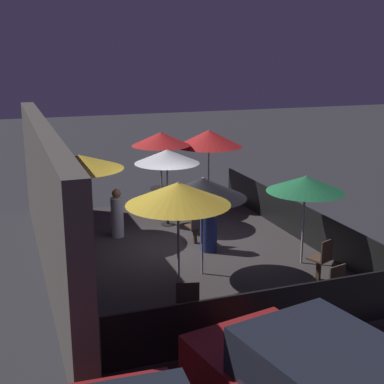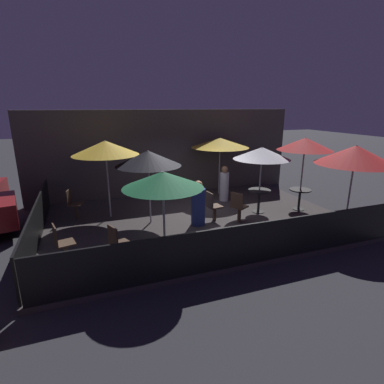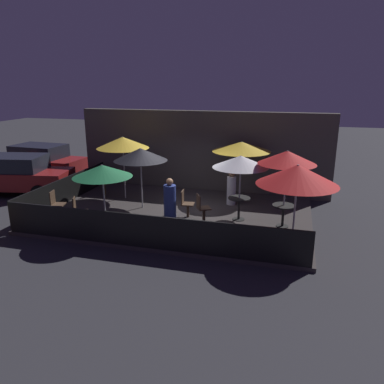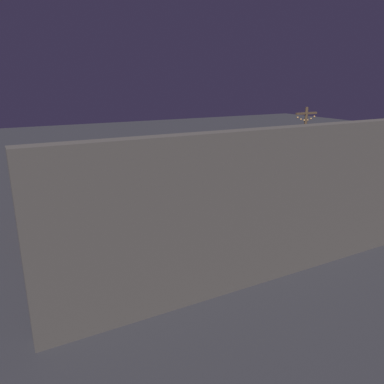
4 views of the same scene
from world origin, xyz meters
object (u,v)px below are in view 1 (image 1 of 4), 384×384
object	(u,v)px
patio_chair_1	(322,258)
patio_chair_3	(202,215)
patio_umbrella_6	(209,138)
dining_table_0	(168,204)
patio_umbrella_4	(80,162)
patio_umbrella_0	(167,157)
patio_umbrella_1	(161,139)
patron_1	(209,227)
patio_chair_0	(187,302)
patron_0	(117,215)
dining_table_1	(162,193)
patio_umbrella_3	(178,194)
patio_chair_4	(332,284)
patio_umbrella_2	(306,184)
patio_chair_2	(196,225)
patio_umbrella_5	(203,188)

from	to	relation	value
patio_chair_1	patio_chair_3	distance (m)	3.87
patio_umbrella_6	dining_table_0	bearing A→B (deg)	132.26
patio_umbrella_4	patio_umbrella_6	distance (m)	4.78
patio_umbrella_0	patio_chair_1	bearing A→B (deg)	-157.80
patio_umbrella_1	patio_chair_3	distance (m)	3.05
dining_table_0	patron_1	world-z (taller)	patron_1
patio_chair_0	patio_chair_3	bearing A→B (deg)	-9.90
patron_0	dining_table_1	bearing A→B (deg)	-135.90
patio_umbrella_3	patio_chair_4	size ratio (longest dim) A/B	2.63
patio_umbrella_2	patio_chair_4	distance (m)	2.65
patio_umbrella_0	patron_0	xyz separation A→B (m)	(-0.52, 1.54, -1.35)
patio_umbrella_4	patio_chair_1	distance (m)	6.37
patio_umbrella_0	patio_umbrella_2	world-z (taller)	patio_umbrella_0
patio_chair_3	patron_1	distance (m)	1.21
patio_umbrella_2	patio_umbrella_0	bearing A→B (deg)	28.87
patio_chair_1	patron_1	xyz separation A→B (m)	(2.47, 1.59, 0.08)
patio_umbrella_6	patio_chair_2	size ratio (longest dim) A/B	2.58
patio_chair_3	patron_1	world-z (taller)	patron_1
patio_umbrella_5	patio_chair_4	bearing A→B (deg)	-144.02
patio_umbrella_3	patio_umbrella_6	distance (m)	7.10
patio_umbrella_5	patron_1	size ratio (longest dim) A/B	1.62
patio_umbrella_2	patio_umbrella_6	size ratio (longest dim) A/B	0.88
patio_chair_0	patron_1	bearing A→B (deg)	-13.14
patio_chair_2	patio_umbrella_3	bearing A→B (deg)	146.83
patio_umbrella_2	patron_1	xyz separation A→B (m)	(1.47, 1.72, -1.28)
patio_chair_0	patron_1	world-z (taller)	patron_1
patio_umbrella_2	patron_0	bearing A→B (deg)	48.13
patio_umbrella_2	dining_table_1	xyz separation A→B (m)	(5.16, 1.81, -1.33)
dining_table_0	patron_0	xyz separation A→B (m)	(-0.52, 1.54, 0.01)
patio_umbrella_5	dining_table_0	xyz separation A→B (m)	(3.55, -0.31, -1.36)
patio_umbrella_6	dining_table_1	distance (m)	2.28
patio_umbrella_2	patio_umbrella_3	bearing A→B (deg)	105.27
dining_table_1	patio_umbrella_4	bearing A→B (deg)	123.29
patio_umbrella_1	patio_chair_4	bearing A→B (deg)	-171.09
patio_chair_1	patio_umbrella_2	bearing A→B (deg)	-29.51
dining_table_0	patio_chair_2	bearing A→B (deg)	-173.07
patron_1	patio_chair_4	bearing A→B (deg)	-86.12
patio_chair_0	patio_chair_4	size ratio (longest dim) A/B	1.03
patio_chair_4	patio_chair_1	bearing A→B (deg)	-38.14
dining_table_0	patio_chair_0	size ratio (longest dim) A/B	0.81
patio_umbrella_4	patio_umbrella_0	bearing A→B (deg)	-82.41
patio_chair_0	patron_1	xyz separation A→B (m)	(3.43, -1.75, 0.08)
patio_umbrella_6	patio_chair_4	distance (m)	7.82
patron_0	patio_umbrella_5	bearing A→B (deg)	108.85
patio_umbrella_1	dining_table_0	world-z (taller)	patio_umbrella_1
patio_umbrella_1	patio_chair_1	world-z (taller)	patio_umbrella_1
patio_chair_2	patio_chair_1	bearing A→B (deg)	-157.01
patron_0	patron_1	xyz separation A→B (m)	(-1.75, -1.88, -0.00)
patio_umbrella_0	dining_table_1	xyz separation A→B (m)	(1.42, -0.25, -1.40)
patio_umbrella_2	patio_umbrella_3	xyz separation A→B (m)	(-0.89, 3.28, 0.30)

